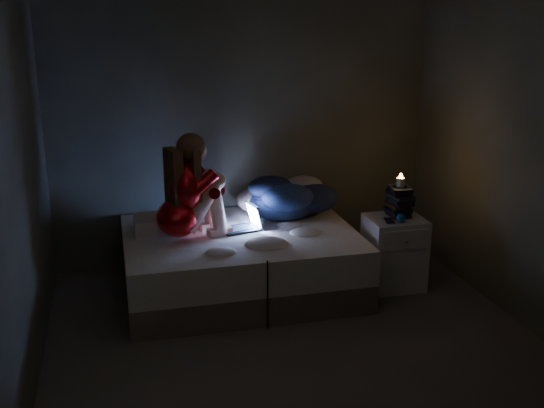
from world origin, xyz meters
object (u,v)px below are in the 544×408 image
object	(u,v)px
nightstand	(394,252)
phone	(389,221)
bed	(241,261)
laptop	(240,217)
woman	(177,188)
candle	(401,181)

from	to	relation	value
nightstand	phone	world-z (taller)	phone
bed	laptop	xyz separation A→B (m)	(0.01, 0.05, 0.39)
bed	nightstand	world-z (taller)	nightstand
woman	candle	xyz separation A→B (m)	(1.90, -0.15, -0.03)
bed	candle	xyz separation A→B (m)	(1.37, -0.19, 0.68)
woman	candle	bearing A→B (deg)	-20.42
nightstand	phone	bearing A→B (deg)	-142.34
bed	woman	bearing A→B (deg)	-175.21
candle	laptop	bearing A→B (deg)	169.80
candle	phone	size ratio (longest dim) A/B	0.57
nightstand	woman	bearing A→B (deg)	174.59
candle	phone	xyz separation A→B (m)	(-0.14, -0.12, -0.31)
candle	nightstand	bearing A→B (deg)	-134.87
laptop	nightstand	bearing A→B (deg)	-26.94
candle	phone	distance (m)	0.36
laptop	nightstand	xyz separation A→B (m)	(1.32, -0.29, -0.34)
woman	candle	size ratio (longest dim) A/B	11.01
bed	woman	xyz separation A→B (m)	(-0.53, -0.04, 0.71)
nightstand	candle	bearing A→B (deg)	45.83
woman	laptop	size ratio (longest dim) A/B	2.66
woman	phone	bearing A→B (deg)	-24.51
woman	phone	xyz separation A→B (m)	(1.76, -0.27, -0.34)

